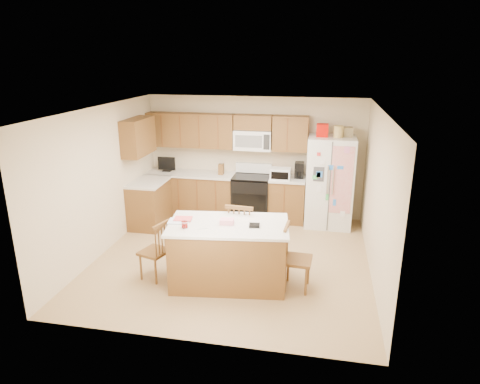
% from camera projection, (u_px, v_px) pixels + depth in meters
% --- Properties ---
extents(ground, '(4.50, 4.50, 0.00)m').
position_uv_depth(ground, '(232.00, 258.00, 7.25)').
color(ground, '#A37F50').
rests_on(ground, ground).
extents(room_shell, '(4.60, 4.60, 2.52)m').
position_uv_depth(room_shell, '(232.00, 177.00, 6.81)').
color(room_shell, beige).
rests_on(room_shell, ground).
extents(cabinetry, '(3.36, 1.56, 2.15)m').
position_uv_depth(cabinetry, '(204.00, 176.00, 8.82)').
color(cabinetry, brown).
rests_on(cabinetry, ground).
extents(stove, '(0.76, 0.65, 1.13)m').
position_uv_depth(stove, '(252.00, 197.00, 8.91)').
color(stove, black).
rests_on(stove, ground).
extents(refrigerator, '(0.90, 0.79, 2.04)m').
position_uv_depth(refrigerator, '(330.00, 181.00, 8.43)').
color(refrigerator, white).
rests_on(refrigerator, ground).
extents(island, '(1.85, 1.22, 1.04)m').
position_uv_depth(island, '(229.00, 253.00, 6.35)').
color(island, brown).
rests_on(island, ground).
extents(windsor_chair_left, '(0.49, 0.50, 0.93)m').
position_uv_depth(windsor_chair_left, '(156.00, 252.00, 6.49)').
color(windsor_chair_left, brown).
rests_on(windsor_chair_left, ground).
extents(windsor_chair_back, '(0.50, 0.48, 1.08)m').
position_uv_depth(windsor_chair_back, '(242.00, 236.00, 6.87)').
color(windsor_chair_back, brown).
rests_on(windsor_chair_back, ground).
extents(windsor_chair_right, '(0.43, 0.45, 0.99)m').
position_uv_depth(windsor_chair_right, '(296.00, 259.00, 6.19)').
color(windsor_chair_right, brown).
rests_on(windsor_chair_right, ground).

